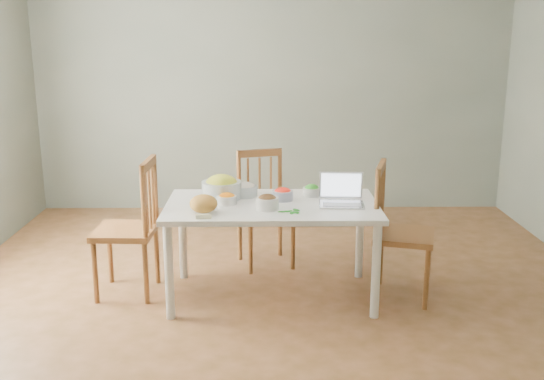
{
  "coord_description": "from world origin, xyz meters",
  "views": [
    {
      "loc": [
        -0.09,
        -4.19,
        1.9
      ],
      "look_at": [
        -0.03,
        0.1,
        0.81
      ],
      "focal_mm": 41.39,
      "sensor_mm": 36.0,
      "label": 1
    }
  ],
  "objects_px": {
    "dining_table": "(272,251)",
    "chair_right": "(404,232)",
    "bread_boule": "(204,204)",
    "chair_far": "(266,210)",
    "chair_left": "(125,228)",
    "bowl_squash": "(222,187)",
    "laptop": "(342,190)"
  },
  "relations": [
    {
      "from": "dining_table",
      "to": "chair_right",
      "type": "xyz_separation_m",
      "value": [
        0.95,
        -0.01,
        0.14
      ]
    },
    {
      "from": "dining_table",
      "to": "chair_far",
      "type": "distance_m",
      "value": 0.66
    },
    {
      "from": "bowl_squash",
      "to": "chair_far",
      "type": "bearing_deg",
      "value": 56.53
    },
    {
      "from": "bowl_squash",
      "to": "laptop",
      "type": "bearing_deg",
      "value": -13.78
    },
    {
      "from": "chair_left",
      "to": "bowl_squash",
      "type": "distance_m",
      "value": 0.76
    },
    {
      "from": "chair_left",
      "to": "chair_right",
      "type": "distance_m",
      "value": 2.03
    },
    {
      "from": "bread_boule",
      "to": "bowl_squash",
      "type": "xyz_separation_m",
      "value": [
        0.1,
        0.38,
        0.02
      ]
    },
    {
      "from": "chair_far",
      "to": "chair_right",
      "type": "bearing_deg",
      "value": -50.28
    },
    {
      "from": "dining_table",
      "to": "bread_boule",
      "type": "distance_m",
      "value": 0.66
    },
    {
      "from": "chair_right",
      "to": "bread_boule",
      "type": "relative_size",
      "value": 5.21
    },
    {
      "from": "chair_left",
      "to": "chair_right",
      "type": "relative_size",
      "value": 1.03
    },
    {
      "from": "chair_left",
      "to": "bread_boule",
      "type": "xyz_separation_m",
      "value": [
        0.61,
        -0.3,
        0.26
      ]
    },
    {
      "from": "laptop",
      "to": "bread_boule",
      "type": "bearing_deg",
      "value": -166.47
    },
    {
      "from": "dining_table",
      "to": "chair_far",
      "type": "relative_size",
      "value": 1.59
    },
    {
      "from": "bread_boule",
      "to": "bowl_squash",
      "type": "distance_m",
      "value": 0.39
    },
    {
      "from": "bread_boule",
      "to": "chair_far",
      "type": "bearing_deg",
      "value": 64.02
    },
    {
      "from": "dining_table",
      "to": "laptop",
      "type": "distance_m",
      "value": 0.68
    },
    {
      "from": "dining_table",
      "to": "bread_boule",
      "type": "xyz_separation_m",
      "value": [
        -0.46,
        -0.22,
        0.41
      ]
    },
    {
      "from": "chair_far",
      "to": "chair_right",
      "type": "height_order",
      "value": "chair_right"
    },
    {
      "from": "chair_right",
      "to": "bowl_squash",
      "type": "height_order",
      "value": "chair_right"
    },
    {
      "from": "chair_right",
      "to": "bread_boule",
      "type": "bearing_deg",
      "value": 114.36
    },
    {
      "from": "chair_far",
      "to": "laptop",
      "type": "xyz_separation_m",
      "value": [
        0.53,
        -0.7,
        0.34
      ]
    },
    {
      "from": "dining_table",
      "to": "chair_right",
      "type": "bearing_deg",
      "value": -0.89
    },
    {
      "from": "chair_far",
      "to": "chair_right",
      "type": "xyz_separation_m",
      "value": [
        1.0,
        -0.66,
        0.02
      ]
    },
    {
      "from": "dining_table",
      "to": "bread_boule",
      "type": "relative_size",
      "value": 7.96
    },
    {
      "from": "dining_table",
      "to": "laptop",
      "type": "xyz_separation_m",
      "value": [
        0.49,
        -0.05,
        0.46
      ]
    },
    {
      "from": "chair_far",
      "to": "chair_left",
      "type": "relative_size",
      "value": 0.93
    },
    {
      "from": "dining_table",
      "to": "chair_right",
      "type": "relative_size",
      "value": 1.53
    },
    {
      "from": "chair_far",
      "to": "chair_right",
      "type": "relative_size",
      "value": 0.96
    },
    {
      "from": "dining_table",
      "to": "laptop",
      "type": "bearing_deg",
      "value": -6.05
    },
    {
      "from": "dining_table",
      "to": "laptop",
      "type": "height_order",
      "value": "laptop"
    },
    {
      "from": "bread_boule",
      "to": "dining_table",
      "type": "bearing_deg",
      "value": 25.03
    }
  ]
}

